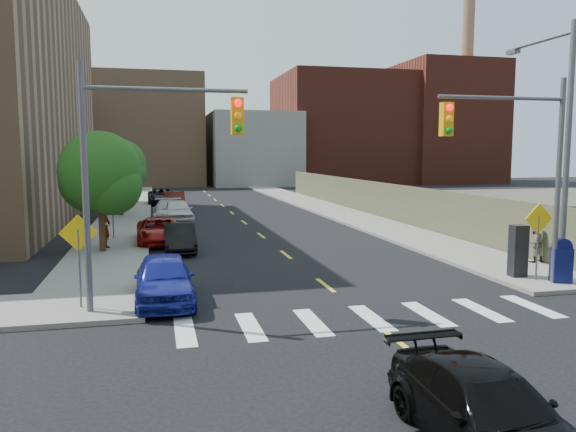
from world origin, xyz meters
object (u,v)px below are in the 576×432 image
parked_car_white (177,211)px  pedestrian_east (535,243)px  mailbox (561,261)px  pedestrian_west (105,227)px  payphone (518,251)px  black_sedan (487,411)px  parked_car_grey (162,196)px  parked_car_black (179,238)px  parked_car_blue (164,279)px  parked_car_silver (169,211)px  parked_car_red (159,231)px  parked_car_maroon (174,201)px

parked_car_white → pedestrian_east: (13.49, -17.42, 0.14)m
mailbox → pedestrian_west: size_ratio=0.77×
payphone → pedestrian_west: (-14.86, 9.55, 0.06)m
pedestrian_east → black_sedan: bearing=42.2°
parked_car_grey → mailbox: 36.92m
parked_car_black → payphone: payphone is taller
parked_car_blue → parked_car_silver: 20.17m
parked_car_silver → payphone: payphone is taller
pedestrian_west → pedestrian_east: pedestrian_west is taller
black_sedan → pedestrian_west: 20.87m
parked_car_grey → mailbox: (12.87, -34.61, 0.18)m
parked_car_red → parked_car_silver: bearing=83.4°
parked_car_maroon → pedestrian_west: 18.04m
parked_car_black → parked_car_red: (-0.89, 2.56, -0.00)m
parked_car_grey → mailbox: bearing=-70.6°
parked_car_black → parked_car_maroon: size_ratio=0.86×
parked_car_red → payphone: 16.83m
parked_car_red → parked_car_maroon: parked_car_maroon is taller
parked_car_white → black_sedan: bearing=-86.7°
pedestrian_east → parked_car_black: bearing=-34.2°
payphone → parked_car_maroon: bearing=114.9°
mailbox → pedestrian_east: size_ratio=0.98×
pedestrian_west → pedestrian_east: size_ratio=1.27×
parked_car_blue → parked_car_maroon: bearing=86.9°
parked_car_blue → parked_car_black: parked_car_blue is taller
parked_car_red → black_sedan: size_ratio=1.08×
payphone → pedestrian_east: size_ratio=1.19×
parked_car_blue → parked_car_black: (0.84, 8.93, -0.08)m
parked_car_black → parked_car_red: parked_car_black is taller
parked_car_blue → pedestrian_east: pedestrian_east is taller
parked_car_black → pedestrian_west: (-3.33, 0.77, 0.48)m
parked_car_silver → black_sedan: parked_car_silver is taller
parked_car_black → parked_car_maroon: parked_car_maroon is taller
parked_car_white → pedestrian_west: bearing=-113.5°
parked_car_maroon → pedestrian_west: bearing=-101.1°
parked_car_silver → payphone: 23.18m
parked_car_white → pedestrian_west: 10.63m
pedestrian_east → pedestrian_west: bearing=-31.8°
pedestrian_west → pedestrian_east: bearing=-93.1°
parked_car_black → black_sedan: parked_car_black is taller
parked_car_blue → parked_car_white: parked_car_white is taller
parked_car_maroon → parked_car_grey: bearing=98.9°
parked_car_black → parked_car_maroon: bearing=88.2°
parked_car_black → parked_car_grey: (-0.48, 24.67, 0.06)m
black_sedan → parked_car_grey: bearing=94.2°
parked_car_blue → parked_car_grey: parked_car_blue is taller
parked_car_grey → parked_car_silver: bearing=-89.7°
parked_car_red → parked_car_maroon: bearing=83.5°
black_sedan → pedestrian_east: bearing=49.1°
parked_car_black → payphone: size_ratio=2.14×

